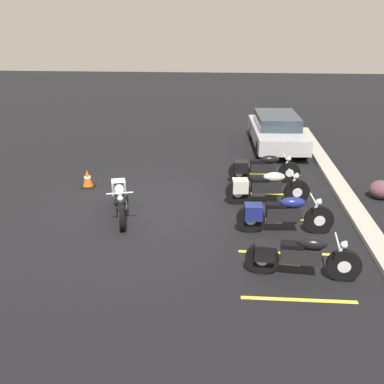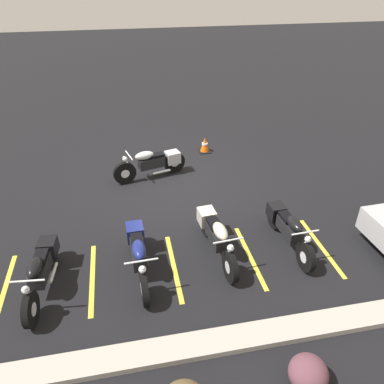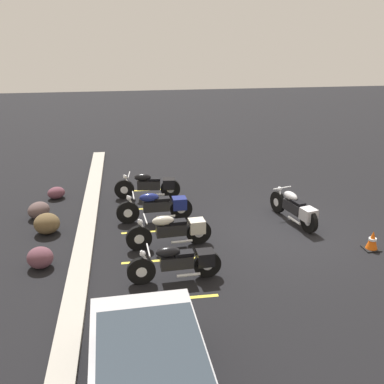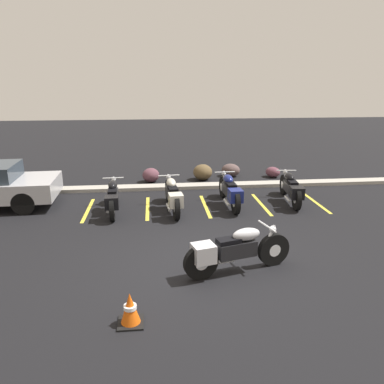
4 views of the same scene
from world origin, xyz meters
The scene contains 17 objects.
ground centered at (0.00, 0.00, 0.00)m, with size 60.00×60.00×0.00m, color black.
motorcycle_silver_featured centered at (0.54, -0.50, 0.47)m, with size 2.21×0.89×0.89m.
parked_bike_0 centered at (-2.11, 3.26, 0.46)m, with size 0.61×2.19×0.86m.
parked_bike_1 centered at (-0.43, 3.21, 0.48)m, with size 0.64×2.28×0.90m.
parked_bike_2 centered at (1.29, 3.48, 0.48)m, with size 0.64×2.28×0.90m.
parked_bike_3 centered at (3.20, 3.59, 0.46)m, with size 0.65×2.22×0.87m.
concrete_curb centered at (0.00, 5.58, 0.06)m, with size 18.00×0.50×0.12m, color #A8A399.
landscape_rock_0 centered at (-1.05, 6.53, 0.26)m, with size 0.61×0.63×0.52m, color brown.
landscape_rock_1 centered at (0.90, 6.66, 0.29)m, with size 0.72×0.72×0.59m, color brown.
landscape_rock_2 centered at (3.66, 6.77, 0.20)m, with size 0.59×0.49×0.40m, color brown.
landscape_rock_3 centered at (2.06, 7.08, 0.25)m, with size 0.72×0.60×0.49m, color brown.
traffic_cone centered at (-1.36, -1.92, 0.25)m, with size 0.40×0.40×0.53m.
stall_line_0 centered at (-2.88, 3.55, 0.00)m, with size 0.10×2.10×0.00m, color gold.
stall_line_1 centered at (-1.15, 3.55, 0.00)m, with size 0.10×2.10×0.00m, color gold.
stall_line_2 centered at (0.57, 3.55, 0.00)m, with size 0.10×2.10×0.00m, color gold.
stall_line_3 centered at (2.29, 3.55, 0.00)m, with size 0.10×2.10×0.00m, color gold.
stall_line_4 centered at (4.01, 3.55, 0.00)m, with size 0.10×2.10×0.00m, color gold.
Camera 3 is at (-11.10, 4.30, 5.55)m, focal length 42.00 mm.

